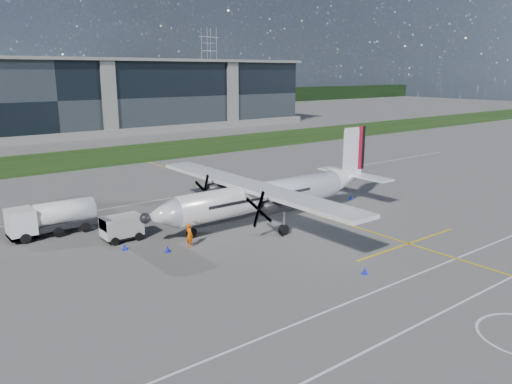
{
  "coord_description": "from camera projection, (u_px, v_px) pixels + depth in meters",
  "views": [
    {
      "loc": [
        -28.68,
        -27.57,
        12.96
      ],
      "look_at": [
        -3.51,
        4.86,
        2.99
      ],
      "focal_mm": 35.0,
      "sensor_mm": 36.0,
      "label": 1
    }
  ],
  "objects": [
    {
      "name": "ground",
      "position": [
        126.0,
        163.0,
        72.02
      ],
      "size": [
        400.0,
        400.0,
        0.0
      ],
      "primitive_type": "plane",
      "color": "#5C5A57",
      "rests_on": "ground"
    },
    {
      "name": "grass_strip",
      "position": [
        105.0,
        156.0,
        78.15
      ],
      "size": [
        400.0,
        18.0,
        0.04
      ],
      "primitive_type": "cube",
      "color": "#19350E",
      "rests_on": "ground"
    },
    {
      "name": "terminal_building",
      "position": [
        42.0,
        99.0,
        100.96
      ],
      "size": [
        120.0,
        20.0,
        15.0
      ],
      "primitive_type": "cube",
      "color": "black",
      "rests_on": "ground"
    },
    {
      "name": "pylon_east",
      "position": [
        209.0,
        66.0,
        203.57
      ],
      "size": [
        9.0,
        4.6,
        30.0
      ],
      "primitive_type": null,
      "color": "gray",
      "rests_on": "ground"
    },
    {
      "name": "yellow_taxiway_centerline",
      "position": [
        275.0,
        202.0,
        50.77
      ],
      "size": [
        0.2,
        70.0,
        0.01
      ],
      "primitive_type": "cube",
      "color": "yellow",
      "rests_on": "ground"
    },
    {
      "name": "white_lane_line",
      "position": [
        489.0,
        288.0,
        30.56
      ],
      "size": [
        90.0,
        0.15,
        0.01
      ],
      "primitive_type": "cube",
      "color": "white",
      "rests_on": "ground"
    },
    {
      "name": "turboprop_aircraft",
      "position": [
        271.0,
        178.0,
        43.74
      ],
      "size": [
        24.47,
        25.38,
        7.61
      ],
      "primitive_type": null,
      "color": "white",
      "rests_on": "ground"
    },
    {
      "name": "fuel_tanker_truck",
      "position": [
        46.0,
        220.0,
        40.09
      ],
      "size": [
        7.17,
        2.33,
        2.69
      ],
      "primitive_type": null,
      "color": "white",
      "rests_on": "ground"
    },
    {
      "name": "baggage_tug",
      "position": [
        122.0,
        228.0,
        39.09
      ],
      "size": [
        3.24,
        1.95,
        1.95
      ],
      "primitive_type": null,
      "color": "silver",
      "rests_on": "ground"
    },
    {
      "name": "ground_crew_person",
      "position": [
        189.0,
        233.0,
        37.53
      ],
      "size": [
        0.72,
        0.94,
        2.15
      ],
      "primitive_type": "imported",
      "rotation": [
        0.0,
        0.0,
        1.68
      ],
      "color": "#F25907",
      "rests_on": "ground"
    },
    {
      "name": "safety_cone_fwd",
      "position": [
        125.0,
        247.0,
        37.08
      ],
      "size": [
        0.36,
        0.36,
        0.5
      ],
      "primitive_type": "cone",
      "color": "#0C1AD8",
      "rests_on": "ground"
    },
    {
      "name": "safety_cone_tail",
      "position": [
        351.0,
        197.0,
        51.57
      ],
      "size": [
        0.36,
        0.36,
        0.5
      ],
      "primitive_type": "cone",
      "color": "#0C1AD8",
      "rests_on": "ground"
    },
    {
      "name": "safety_cone_nose_port",
      "position": [
        168.0,
        249.0,
        36.66
      ],
      "size": [
        0.36,
        0.36,
        0.5
      ],
      "primitive_type": "cone",
      "color": "#0C1AD8",
      "rests_on": "ground"
    },
    {
      "name": "safety_cone_portwing",
      "position": [
        365.0,
        270.0,
        32.68
      ],
      "size": [
        0.36,
        0.36,
        0.5
      ],
      "primitive_type": "cone",
      "color": "#0C1AD8",
      "rests_on": "ground"
    }
  ]
}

